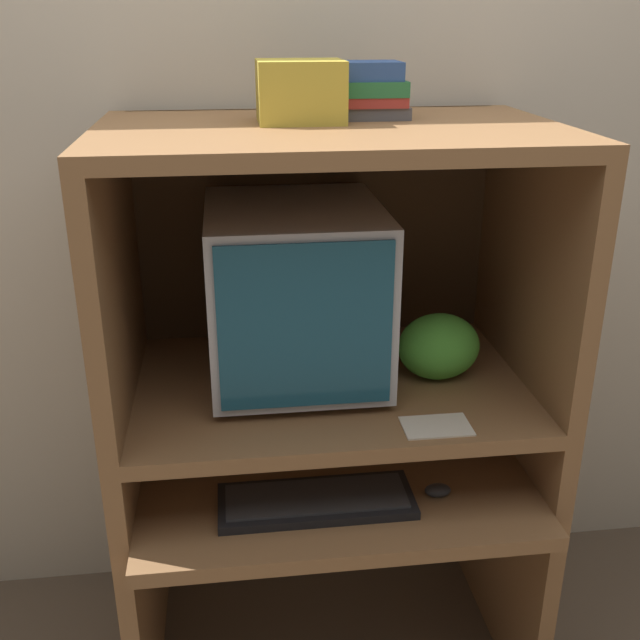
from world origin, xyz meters
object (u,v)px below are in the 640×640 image
object	(u,v)px
keyboard	(316,500)
crt_monitor	(295,291)
mouse	(438,490)
book_stack	(371,90)
storage_box	(300,91)
snack_bag	(439,346)

from	to	relation	value
keyboard	crt_monitor	bearing A→B (deg)	94.03
mouse	book_stack	bearing A→B (deg)	111.45
book_stack	storage_box	xyz separation A→B (m)	(-0.16, -0.04, 0.00)
snack_bag	crt_monitor	bearing A→B (deg)	170.35
crt_monitor	mouse	bearing A→B (deg)	-40.24
mouse	storage_box	bearing A→B (deg)	136.59
keyboard	book_stack	world-z (taller)	book_stack
crt_monitor	keyboard	distance (m)	0.48
mouse	book_stack	distance (m)	0.92
snack_bag	book_stack	size ratio (longest dim) A/B	1.18
book_stack	storage_box	world-z (taller)	storage_box
storage_box	crt_monitor	bearing A→B (deg)	-145.05
mouse	snack_bag	bearing A→B (deg)	78.44
crt_monitor	keyboard	bearing A→B (deg)	-85.97
book_stack	storage_box	size ratio (longest dim) A/B	0.91
crt_monitor	book_stack	distance (m)	0.49
book_stack	mouse	bearing A→B (deg)	-68.55
snack_bag	book_stack	xyz separation A→B (m)	(-0.16, 0.11, 0.58)
crt_monitor	snack_bag	xyz separation A→B (m)	(0.34, -0.06, -0.14)
mouse	crt_monitor	bearing A→B (deg)	139.76
keyboard	mouse	distance (m)	0.28
snack_bag	storage_box	size ratio (longest dim) A/B	1.08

